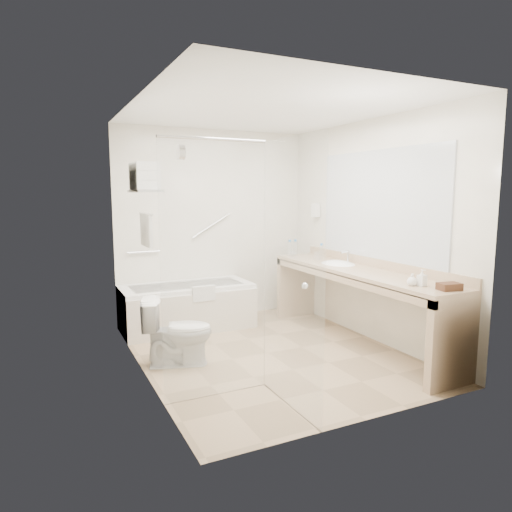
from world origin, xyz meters
name	(u,v)px	position (x,y,z in m)	size (l,w,h in m)	color
floor	(268,353)	(0.00, 0.00, 0.00)	(3.20, 3.20, 0.00)	tan
ceiling	(269,109)	(0.00, 0.00, 2.50)	(2.60, 3.20, 0.10)	white
wall_back	(214,225)	(0.00, 1.60, 1.25)	(2.60, 0.10, 2.50)	silver
wall_front	(372,255)	(0.00, -1.60, 1.25)	(2.60, 0.10, 2.50)	silver
wall_left	(140,241)	(-1.30, 0.00, 1.25)	(0.10, 3.20, 2.50)	silver
wall_right	(369,231)	(1.30, 0.00, 1.25)	(0.10, 3.20, 2.50)	silver
bathtub	(187,306)	(-0.50, 1.24, 0.28)	(1.60, 0.73, 0.59)	white
grab_bar_short	(144,252)	(-0.95, 1.56, 0.95)	(0.03, 0.03, 0.40)	silver
grab_bar_long	(211,226)	(-0.05, 1.56, 1.25)	(0.03, 0.03, 0.60)	silver
shower_enclosure	(251,272)	(-0.63, -0.93, 1.07)	(0.96, 0.91, 2.11)	silver
towel_shelf	(145,185)	(-1.17, 0.35, 1.75)	(0.24, 0.55, 0.81)	silver
vanity_counter	(357,288)	(1.02, -0.15, 0.64)	(0.55, 2.70, 0.95)	tan
sink	(338,266)	(1.05, 0.25, 0.82)	(0.40, 0.52, 0.14)	white
faucet	(348,256)	(1.20, 0.25, 0.93)	(0.03, 0.03, 0.14)	silver
mirror	(379,205)	(1.29, -0.15, 1.55)	(0.02, 2.00, 1.20)	silver
hairdryer_unit	(316,210)	(1.25, 1.05, 1.45)	(0.08, 0.10, 0.18)	white
toilet	(178,332)	(-0.95, 0.10, 0.33)	(0.38, 0.68, 0.66)	white
amenity_basket	(449,286)	(1.05, -1.37, 0.88)	(0.19, 0.13, 0.06)	#482A19
soap_bottle_a	(422,282)	(0.96, -1.14, 0.88)	(0.07, 0.15, 0.07)	white
soap_bottle_b	(412,281)	(0.90, -1.09, 0.89)	(0.09, 0.11, 0.09)	white
water_bottle_left	(321,252)	(1.08, 0.65, 0.94)	(0.06, 0.06, 0.20)	silver
water_bottle_mid	(290,248)	(0.89, 1.10, 0.95)	(0.07, 0.07, 0.21)	silver
water_bottle_right	(295,248)	(0.97, 1.10, 0.95)	(0.07, 0.07, 0.21)	silver
drinking_glass_near	(293,253)	(0.86, 0.98, 0.89)	(0.07, 0.07, 0.09)	silver
drinking_glass_far	(317,256)	(1.02, 0.64, 0.90)	(0.08, 0.08, 0.10)	silver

